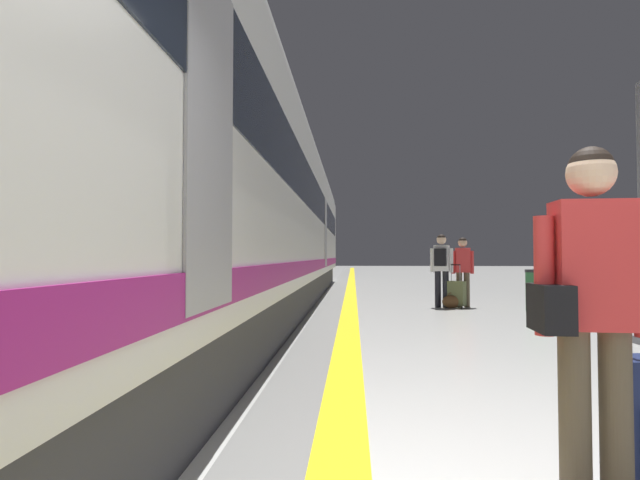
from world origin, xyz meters
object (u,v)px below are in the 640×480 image
passenger_near (463,267)px  high_speed_train (216,178)px  waste_bin (536,290)px  duffel_bag_near (452,301)px  traveller_foreground (590,299)px  passenger_mid (441,264)px  suitcase_mid (457,293)px

passenger_near → high_speed_train: bearing=-141.8°
passenger_near → waste_bin: 1.70m
waste_bin → duffel_bag_near: bearing=161.5°
high_speed_train → traveller_foreground: bearing=-59.0°
high_speed_train → passenger_mid: (4.35, 3.69, -1.49)m
traveller_foreground → passenger_mid: size_ratio=1.00×
traveller_foreground → waste_bin: (2.86, 8.63, -0.54)m
suitcase_mid → passenger_mid: bearing=162.9°
high_speed_train → passenger_mid: high_speed_train is taller
passenger_mid → waste_bin: size_ratio=1.89×
traveller_foreground → waste_bin: 9.11m
passenger_mid → duffel_bag_near: bearing=-34.0°
traveller_foreground → passenger_near: 9.60m
suitcase_mid → duffel_bag_near: bearing=-162.7°
duffel_bag_near → waste_bin: (1.70, -0.57, 0.30)m
passenger_mid → waste_bin: bearing=-20.4°
waste_bin → passenger_mid: bearing=159.6°
duffel_bag_near → waste_bin: waste_bin is taller
high_speed_train → waste_bin: (6.26, 2.98, -2.05)m
passenger_mid → suitcase_mid: passenger_mid is taller
waste_bin → high_speed_train: bearing=-154.5°
traveller_foreground → suitcase_mid: 9.35m
traveller_foreground → waste_bin: bearing=71.7°
high_speed_train → suitcase_mid: (4.68, 3.59, -2.16)m
high_speed_train → passenger_near: size_ratio=20.97×
high_speed_train → duffel_bag_near: (4.55, 3.55, -2.35)m
traveller_foreground → passenger_mid: traveller_foreground is taller
suitcase_mid → waste_bin: suitcase_mid is taller
passenger_mid → passenger_near: bearing=15.8°
high_speed_train → passenger_mid: bearing=40.3°
traveller_foreground → high_speed_train: bearing=121.0°
high_speed_train → waste_bin: size_ratio=37.93×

